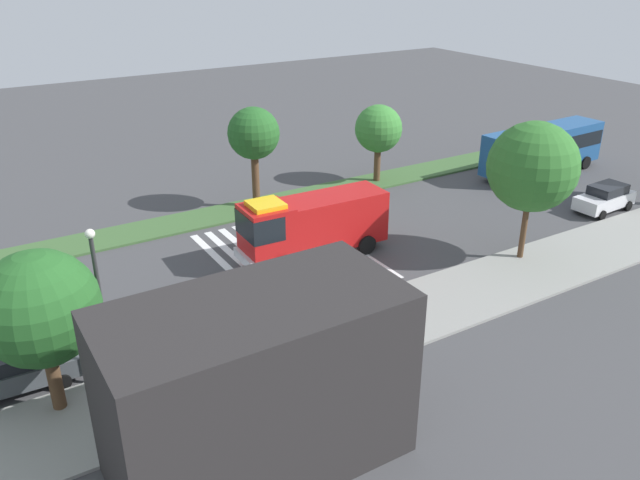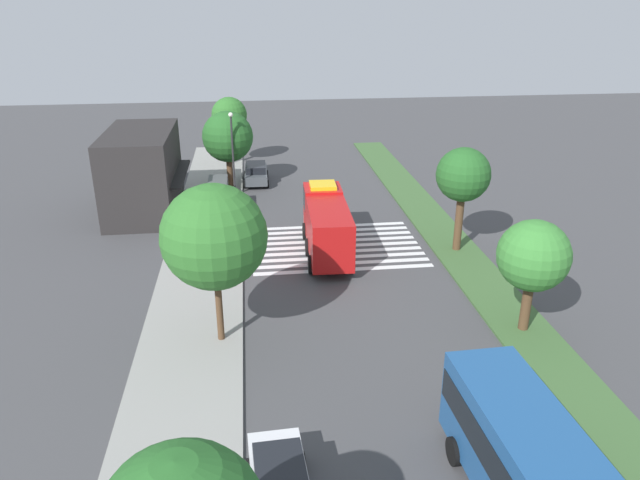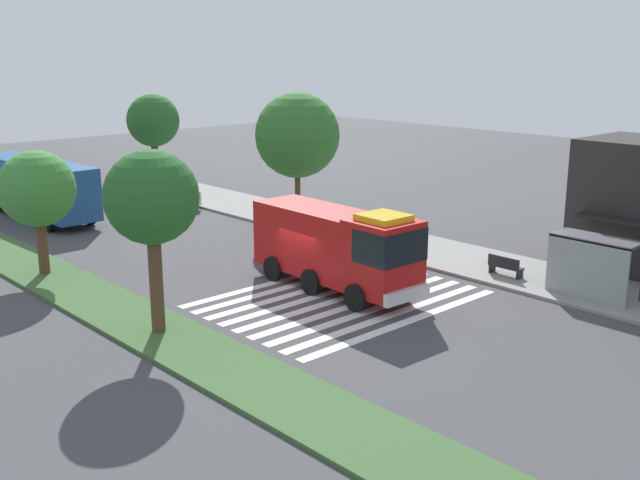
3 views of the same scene
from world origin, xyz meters
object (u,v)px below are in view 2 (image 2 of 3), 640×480
(parked_car_mid, at_px, (256,173))
(sidewalk_tree_west, at_px, (214,237))
(sidewalk_tree_east, at_px, (228,137))
(median_tree_west, at_px, (463,176))
(fire_truck, at_px, (326,222))
(bus_stop_shelter, at_px, (223,190))
(median_tree_far_west, at_px, (534,256))
(bench_near_shelter, at_px, (222,226))
(sidewalk_tree_far_east, at_px, (229,115))
(street_lamp, at_px, (232,147))

(parked_car_mid, distance_m, sidewalk_tree_west, 25.91)
(sidewalk_tree_east, relative_size, median_tree_west, 0.96)
(fire_truck, relative_size, sidewalk_tree_east, 1.35)
(fire_truck, distance_m, bus_stop_shelter, 10.24)
(median_tree_far_west, bearing_deg, bench_near_shelter, 45.93)
(sidewalk_tree_east, bearing_deg, median_tree_far_west, -149.96)
(fire_truck, bearing_deg, sidewalk_tree_west, 149.28)
(fire_truck, height_order, sidewalk_tree_far_east, sidewalk_tree_far_east)
(street_lamp, height_order, sidewalk_tree_far_east, street_lamp)
(parked_car_mid, height_order, sidewalk_tree_west, sidewalk_tree_west)
(parked_car_mid, relative_size, bench_near_shelter, 2.95)
(sidewalk_tree_west, bearing_deg, sidewalk_tree_east, -0.00)
(sidewalk_tree_far_east, bearing_deg, median_tree_west, -147.60)
(median_tree_far_west, bearing_deg, sidewalk_tree_far_east, 23.96)
(sidewalk_tree_far_east, xyz_separation_m, median_tree_west, (-22.95, -14.56, 0.31))
(bus_stop_shelter, distance_m, bench_near_shelter, 4.20)
(median_tree_far_west, bearing_deg, street_lamp, 31.54)
(parked_car_mid, relative_size, street_lamp, 0.72)
(bench_near_shelter, relative_size, sidewalk_tree_west, 0.21)
(parked_car_mid, bearing_deg, median_tree_far_west, -153.58)
(parked_car_mid, relative_size, sidewalk_tree_west, 0.62)
(fire_truck, distance_m, parked_car_mid, 16.14)
(bus_stop_shelter, distance_m, median_tree_west, 17.53)
(sidewalk_tree_east, distance_m, median_tree_far_west, 29.09)
(bench_near_shelter, distance_m, median_tree_west, 16.26)
(fire_truck, xyz_separation_m, sidewalk_tree_far_east, (22.08, 6.29, 2.66))
(fire_truck, height_order, sidewalk_tree_east, sidewalk_tree_east)
(median_tree_far_west, height_order, median_tree_west, median_tree_west)
(bus_stop_shelter, xyz_separation_m, median_tree_west, (-8.65, -14.93, 3.10))
(sidewalk_tree_far_east, relative_size, median_tree_far_west, 1.12)
(median_tree_west, bearing_deg, sidewalk_tree_far_east, 32.40)
(street_lamp, xyz_separation_m, sidewalk_tree_far_east, (9.69, 0.40, 0.69))
(bench_near_shelter, relative_size, street_lamp, 0.24)
(fire_truck, height_order, sidewalk_tree_west, sidewalk_tree_west)
(parked_car_mid, relative_size, sidewalk_tree_far_east, 0.76)
(sidewalk_tree_east, height_order, median_tree_west, median_tree_west)
(fire_truck, height_order, bench_near_shelter, fire_truck)
(bus_stop_shelter, bearing_deg, parked_car_mid, -18.23)
(bench_near_shelter, height_order, median_tree_west, median_tree_west)
(parked_car_mid, height_order, bench_near_shelter, parked_car_mid)
(street_lamp, height_order, median_tree_west, median_tree_west)
(street_lamp, bearing_deg, median_tree_west, -133.11)
(bus_stop_shelter, distance_m, sidewalk_tree_west, 17.97)
(sidewalk_tree_east, bearing_deg, parked_car_mid, -63.77)
(sidewalk_tree_east, xyz_separation_m, median_tree_west, (-15.36, -14.56, 0.66))
(bench_near_shelter, bearing_deg, bus_stop_shelter, -0.21)
(fire_truck, height_order, median_tree_west, median_tree_west)
(street_lamp, relative_size, sidewalk_tree_west, 0.87)
(fire_truck, distance_m, sidewalk_tree_far_east, 23.11)
(bench_near_shelter, bearing_deg, street_lamp, -5.20)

